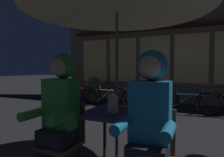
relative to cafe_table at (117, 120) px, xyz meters
The scene contains 13 objects.
cafe_table is the anchor object (origin of this frame).
lantern 0.23m from the cafe_table, 117.44° to the right, with size 0.11×0.11×0.23m.
chair_left 0.62m from the cafe_table, 142.45° to the right, with size 0.40×0.40×0.87m.
chair_right 0.62m from the cafe_table, 37.55° to the right, with size 0.40×0.40×0.87m.
person_left_hooded 0.67m from the cafe_table, 138.43° to the right, with size 0.45×0.56×1.40m.
person_right_hooded 0.67m from the cafe_table, 41.57° to the right, with size 0.45×0.56×1.40m.
shopfront_building 5.96m from the cafe_table, 83.17° to the left, with size 10.00×0.93×6.20m.
bicycle_nearest 4.81m from the cafe_table, 129.66° to the left, with size 1.68×0.08×0.84m.
bicycle_second 4.03m from the cafe_table, 117.04° to the left, with size 1.67×0.27×0.84m.
bicycle_third 3.69m from the cafe_table, 97.32° to the left, with size 1.67×0.28×0.84m.
bicycle_fourth 3.56m from the cafe_table, 80.07° to the left, with size 1.68×0.08×0.84m.
book 0.24m from the cafe_table, 108.97° to the left, with size 0.20×0.14×0.02m, color olive.
potted_plant 5.08m from the cafe_table, 122.29° to the left, with size 0.60×0.60×0.92m.
Camera 1 is at (0.84, -2.03, 1.23)m, focal length 30.64 mm.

